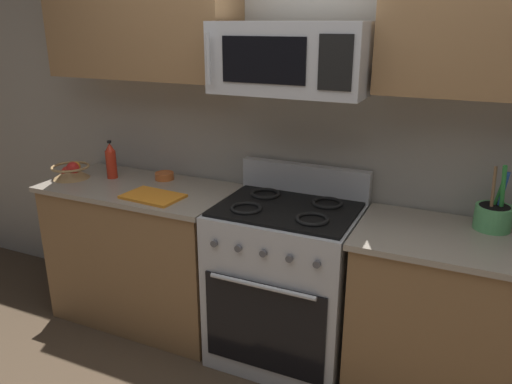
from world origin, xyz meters
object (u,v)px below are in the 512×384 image
object	(u,v)px
bottle_hot_sauce	(111,161)
prep_bowl	(164,176)
utensil_crock	(493,216)
fruit_basket	(71,171)
apple_loose	(68,172)
range_oven	(286,282)
cutting_board	(153,196)
microwave	(292,58)

from	to	relation	value
bottle_hot_sauce	prep_bowl	bearing A→B (deg)	19.01
utensil_crock	prep_bowl	world-z (taller)	utensil_crock
fruit_basket	apple_loose	bearing A→B (deg)	-147.64
range_oven	apple_loose	bearing A→B (deg)	-177.63
cutting_board	prep_bowl	size ratio (longest dim) A/B	2.74
utensil_crock	cutting_board	size ratio (longest dim) A/B	1.00
apple_loose	bottle_hot_sauce	world-z (taller)	bottle_hot_sauce
apple_loose	bottle_hot_sauce	xyz separation A→B (m)	(0.25, 0.13, 0.07)
apple_loose	fruit_basket	bearing A→B (deg)	32.36
microwave	fruit_basket	distance (m)	1.64
microwave	bottle_hot_sauce	distance (m)	1.40
apple_loose	range_oven	bearing A→B (deg)	2.37
utensil_crock	apple_loose	bearing A→B (deg)	-174.63
microwave	utensil_crock	world-z (taller)	microwave
microwave	utensil_crock	distance (m)	1.23
utensil_crock	cutting_board	distance (m)	1.79
utensil_crock	fruit_basket	xyz separation A→B (m)	(-2.46, -0.22, -0.02)
apple_loose	cutting_board	world-z (taller)	apple_loose
cutting_board	range_oven	bearing A→B (deg)	10.58
range_oven	prep_bowl	bearing A→B (deg)	169.05
microwave	utensil_crock	bearing A→B (deg)	8.31
range_oven	cutting_board	bearing A→B (deg)	-169.42
bottle_hot_sauce	utensil_crock	bearing A→B (deg)	2.77
microwave	utensil_crock	xyz separation A→B (m)	(0.99, 0.15, -0.72)
apple_loose	utensil_crock	bearing A→B (deg)	5.37
utensil_crock	range_oven	bearing A→B (deg)	-170.22
utensil_crock	apple_loose	size ratio (longest dim) A/B	4.28
apple_loose	prep_bowl	bearing A→B (deg)	22.26
microwave	apple_loose	world-z (taller)	microwave
range_oven	prep_bowl	distance (m)	1.03
fruit_basket	prep_bowl	distance (m)	0.60
utensil_crock	fruit_basket	size ratio (longest dim) A/B	1.41
utensil_crock	fruit_basket	world-z (taller)	utensil_crock
range_oven	utensil_crock	distance (m)	1.13
apple_loose	bottle_hot_sauce	distance (m)	0.29
apple_loose	microwave	bearing A→B (deg)	3.38
range_oven	microwave	distance (m)	1.22
microwave	utensil_crock	size ratio (longest dim) A/B	2.28
utensil_crock	prep_bowl	distance (m)	1.90
bottle_hot_sauce	cutting_board	bearing A→B (deg)	-24.11
range_oven	bottle_hot_sauce	xyz separation A→B (m)	(-1.23, 0.06, 0.55)
utensil_crock	bottle_hot_sauce	xyz separation A→B (m)	(-2.22, -0.11, 0.04)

